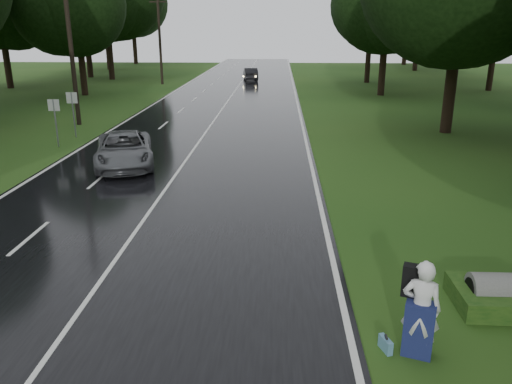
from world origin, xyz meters
TOP-DOWN VIEW (x-y plane):
  - ground at (0.00, 0.00)m, footprint 160.00×160.00m
  - road at (0.00, 20.00)m, footprint 12.00×140.00m
  - lane_center at (0.00, 20.00)m, footprint 0.12×140.00m
  - grey_car at (-2.55, 10.22)m, footprint 3.77×5.72m
  - far_car at (0.93, 48.85)m, footprint 2.03×4.40m
  - hitchhiker at (6.99, -3.04)m, footprint 0.83×0.80m
  - suitcase at (6.43, -2.98)m, footprint 0.23×0.40m
  - culvert at (9.40, -1.21)m, footprint 1.58×0.79m
  - utility_pole_mid at (-8.50, 20.20)m, footprint 1.80×0.28m
  - utility_pole_far at (-8.50, 44.27)m, footprint 1.80×0.28m
  - road_sign_a at (-7.20, 13.96)m, footprint 0.59×0.10m
  - road_sign_b at (-7.20, 16.33)m, footprint 0.61×0.10m
  - tree_left_e at (-13.54, 34.76)m, footprint 8.65×8.65m
  - tree_left_f at (-15.68, 49.33)m, footprint 11.06×11.06m
  - tree_right_d at (14.21, 18.72)m, footprint 9.64×9.64m
  - tree_right_e at (13.62, 35.96)m, footprint 9.02×9.02m
  - tree_right_f at (14.15, 47.10)m, footprint 9.36×9.36m

SIDE VIEW (x-z plane):
  - ground at x=0.00m, z-range 0.00..0.00m
  - culvert at x=9.40m, z-range -0.39..0.39m
  - utility_pole_mid at x=-8.50m, z-range -5.29..5.29m
  - utility_pole_far at x=-8.50m, z-range -4.70..4.70m
  - road_sign_a at x=-7.20m, z-range -1.23..1.23m
  - road_sign_b at x=-7.20m, z-range -1.26..1.26m
  - tree_left_e at x=-13.54m, z-range -6.76..6.76m
  - tree_left_f at x=-15.68m, z-range -8.64..8.64m
  - tree_right_d at x=14.21m, z-range -7.54..7.54m
  - tree_right_e at x=13.62m, z-range -7.05..7.05m
  - tree_right_f at x=14.15m, z-range -7.31..7.31m
  - road at x=0.00m, z-range 0.00..0.04m
  - lane_center at x=0.00m, z-range 0.04..0.05m
  - suitcase at x=6.43m, z-range 0.00..0.27m
  - far_car at x=0.93m, z-range 0.04..1.44m
  - grey_car at x=-2.55m, z-range 0.04..1.50m
  - hitchhiker at x=6.99m, z-range -0.07..1.89m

